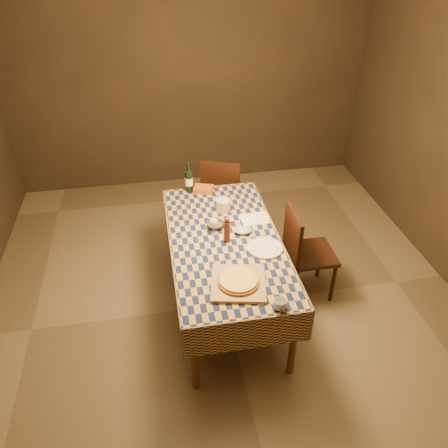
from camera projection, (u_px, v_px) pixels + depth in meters
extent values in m
plane|color=brown|center=(225.00, 304.00, 4.15)|extent=(5.00, 5.00, 0.00)
cube|color=#34271D|center=(189.00, 82.00, 5.39)|extent=(4.50, 0.10, 2.70)
cylinder|color=brown|center=(195.00, 355.00, 3.21)|extent=(0.06, 0.06, 0.75)
cylinder|color=brown|center=(294.00, 341.00, 3.32)|extent=(0.06, 0.06, 0.75)
cylinder|color=brown|center=(175.00, 227.00, 4.55)|extent=(0.06, 0.06, 0.75)
cylinder|color=brown|center=(246.00, 219.00, 4.66)|extent=(0.06, 0.06, 0.75)
cube|color=brown|center=(225.00, 243.00, 3.72)|extent=(0.90, 1.80, 0.03)
cube|color=brown|center=(225.00, 241.00, 3.71)|extent=(0.92, 1.82, 0.02)
cube|color=brown|center=(249.00, 334.00, 3.06)|extent=(0.94, 0.01, 0.30)
cube|color=brown|center=(209.00, 199.00, 4.53)|extent=(0.94, 0.01, 0.30)
cube|color=brown|center=(172.00, 260.00, 3.72)|extent=(0.01, 1.84, 0.30)
cube|color=brown|center=(277.00, 248.00, 3.86)|extent=(0.01, 1.84, 0.30)
cube|color=#9B7149|center=(238.00, 283.00, 3.25)|extent=(0.48, 0.48, 0.03)
cylinder|color=#A6631B|center=(238.00, 281.00, 3.24)|extent=(0.38, 0.38, 0.02)
cylinder|color=gold|center=(238.00, 279.00, 3.23)|extent=(0.34, 0.34, 0.01)
cylinder|color=#511D12|center=(227.00, 232.00, 3.64)|extent=(0.06, 0.06, 0.19)
sphere|color=#511D12|center=(227.00, 220.00, 3.57)|extent=(0.04, 0.04, 0.04)
imported|color=#5A404B|center=(215.00, 225.00, 3.85)|extent=(0.20, 0.20, 0.05)
cylinder|color=white|center=(214.00, 232.00, 3.79)|extent=(0.07, 0.07, 0.00)
cylinder|color=white|center=(214.00, 229.00, 3.77)|extent=(0.01, 0.01, 0.07)
sphere|color=white|center=(214.00, 222.00, 3.73)|extent=(0.07, 0.07, 0.07)
ellipsoid|color=#420711|center=(214.00, 223.00, 3.74)|extent=(0.05, 0.05, 0.03)
cylinder|color=black|center=(189.00, 181.00, 4.30)|extent=(0.08, 0.08, 0.22)
cylinder|color=black|center=(188.00, 167.00, 4.21)|extent=(0.03, 0.03, 0.09)
cylinder|color=beige|center=(189.00, 181.00, 4.30)|extent=(0.09, 0.09, 0.08)
cylinder|color=#B9BFC0|center=(223.00, 205.00, 4.05)|extent=(0.16, 0.16, 0.11)
cube|color=#B34D17|center=(204.00, 189.00, 4.35)|extent=(0.22, 0.19, 0.05)
cylinder|color=silver|center=(265.00, 248.00, 3.60)|extent=(0.32, 0.32, 0.02)
imported|color=silver|center=(280.00, 304.00, 3.03)|extent=(0.13, 0.13, 0.08)
cube|color=white|center=(255.00, 219.00, 3.96)|extent=(0.26, 0.21, 0.00)
ellipsoid|color=#98A7C3|center=(243.00, 230.00, 3.78)|extent=(0.18, 0.15, 0.05)
cube|color=black|center=(223.00, 193.00, 4.96)|extent=(0.54, 0.54, 0.04)
cube|color=black|center=(220.00, 182.00, 4.66)|extent=(0.41, 0.17, 0.46)
cylinder|color=black|center=(240.00, 203.00, 5.22)|extent=(0.04, 0.04, 0.43)
cylinder|color=black|center=(211.00, 201.00, 5.27)|extent=(0.04, 0.04, 0.43)
cylinder|color=black|center=(236.00, 220.00, 4.93)|extent=(0.04, 0.04, 0.43)
cylinder|color=black|center=(205.00, 217.00, 4.97)|extent=(0.04, 0.04, 0.43)
cube|color=black|center=(311.00, 254.00, 4.06)|extent=(0.42, 0.42, 0.04)
cube|color=black|center=(293.00, 234.00, 3.89)|extent=(0.04, 0.42, 0.46)
cylinder|color=black|center=(333.00, 283.00, 4.07)|extent=(0.04, 0.04, 0.43)
cylinder|color=black|center=(320.00, 259.00, 4.36)|extent=(0.04, 0.04, 0.43)
cylinder|color=black|center=(296.00, 288.00, 4.02)|extent=(0.04, 0.04, 0.43)
cylinder|color=black|center=(285.00, 263.00, 4.31)|extent=(0.04, 0.04, 0.43)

